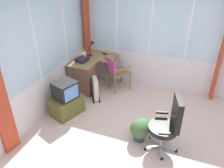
% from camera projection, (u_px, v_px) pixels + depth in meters
% --- Properties ---
extents(ground, '(5.01, 5.28, 0.06)m').
position_uv_depth(ground, '(143.00, 138.00, 4.24)').
color(ground, beige).
extents(north_window_panel, '(4.01, 0.07, 2.59)m').
position_uv_depth(north_window_panel, '(37.00, 57.00, 4.26)').
color(north_window_panel, silver).
rests_on(north_window_panel, ground).
extents(east_window_panel, '(0.07, 4.28, 2.59)m').
position_uv_depth(east_window_panel, '(168.00, 38.00, 5.23)').
color(east_window_panel, silver).
rests_on(east_window_panel, ground).
extents(curtain_corner, '(0.29, 0.10, 2.49)m').
position_uv_depth(curtain_corner, '(88.00, 33.00, 5.79)').
color(curtain_corner, '#B63F25').
rests_on(curtain_corner, ground).
extents(curtain_east_far, '(0.28, 0.08, 2.49)m').
position_uv_depth(curtain_east_far, '(223.00, 48.00, 4.82)').
color(curtain_east_far, '#B63F25').
rests_on(curtain_east_far, ground).
extents(desk, '(1.15, 0.91, 0.76)m').
position_uv_depth(desk, '(84.00, 76.00, 5.49)').
color(desk, olive).
rests_on(desk, ground).
extents(desk_lamp, '(0.23, 0.20, 0.38)m').
position_uv_depth(desk_lamp, '(92.00, 46.00, 5.65)').
color(desk_lamp, black).
rests_on(desk_lamp, desk).
extents(tv_remote, '(0.10, 0.15, 0.02)m').
position_uv_depth(tv_remote, '(105.00, 54.00, 5.79)').
color(tv_remote, black).
rests_on(tv_remote, desk).
extents(spray_bottle, '(0.06, 0.06, 0.22)m').
position_uv_depth(spray_bottle, '(85.00, 56.00, 5.44)').
color(spray_bottle, pink).
rests_on(spray_bottle, desk).
extents(paper_tray, '(0.33, 0.27, 0.09)m').
position_uv_depth(paper_tray, '(82.00, 59.00, 5.39)').
color(paper_tray, '#232032').
rests_on(paper_tray, desk).
extents(wooden_armchair, '(0.68, 0.68, 0.86)m').
position_uv_depth(wooden_armchair, '(114.00, 69.00, 5.49)').
color(wooden_armchair, olive).
rests_on(wooden_armchair, ground).
extents(office_chair, '(0.63, 0.56, 1.05)m').
position_uv_depth(office_chair, '(169.00, 122.00, 3.71)').
color(office_chair, '#B7B7BF').
rests_on(office_chair, ground).
extents(tv_on_stand, '(0.75, 0.63, 0.77)m').
position_uv_depth(tv_on_stand, '(66.00, 100.00, 4.70)').
color(tv_on_stand, brown).
rests_on(tv_on_stand, ground).
extents(space_heater, '(0.40, 0.34, 0.55)m').
position_uv_depth(space_heater, '(95.00, 88.00, 5.23)').
color(space_heater, silver).
rests_on(space_heater, ground).
extents(potted_plant, '(0.36, 0.36, 0.43)m').
position_uv_depth(potted_plant, '(140.00, 129.00, 4.06)').
color(potted_plant, '#303F4A').
rests_on(potted_plant, ground).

